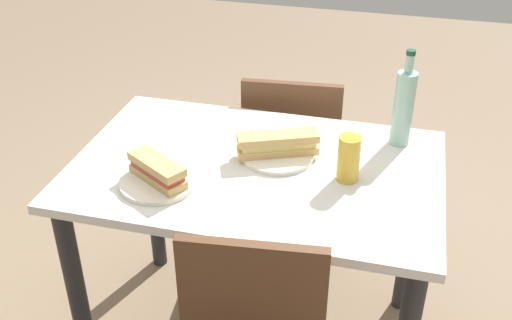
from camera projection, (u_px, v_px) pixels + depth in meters
dining_table at (256, 199)px, 1.98m from camera, size 1.14×0.74×0.76m
chair_far at (292, 154)px, 2.52m from camera, size 0.44×0.44×0.84m
plate_near at (277, 155)px, 1.95m from camera, size 0.23×0.23×0.01m
baguette_sandwich_near at (278, 144)px, 1.93m from camera, size 0.26×0.16×0.07m
knife_near at (271, 145)px, 1.98m from camera, size 0.15×0.12×0.01m
plate_far at (158, 182)px, 1.82m from camera, size 0.23×0.23×0.01m
baguette_sandwich_far at (157, 170)px, 1.80m from camera, size 0.21×0.16×0.07m
knife_far at (171, 171)px, 1.85m from camera, size 0.13×0.14×0.01m
water_bottle at (403, 107)px, 1.96m from camera, size 0.07×0.07×0.33m
beer_glass at (349, 159)px, 1.81m from camera, size 0.07×0.07×0.14m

